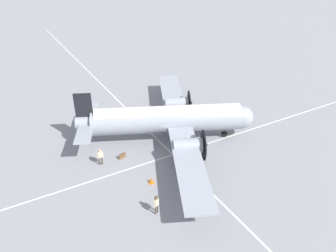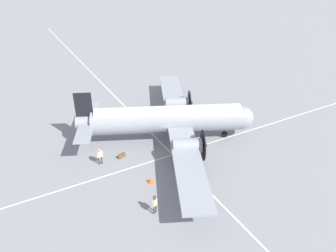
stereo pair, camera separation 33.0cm
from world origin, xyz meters
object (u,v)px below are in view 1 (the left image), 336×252
Objects in this scene: airliner_main at (172,119)px; suitcase_near_door at (124,155)px; crew_foreground at (156,203)px; passenger_boarding at (100,155)px; traffic_cone at (151,180)px; suitcase_upright_spare at (121,157)px.

suitcase_near_door is (-5.94, -0.56, -2.31)m from airliner_main.
crew_foreground is 3.43× the size of suitcase_near_door.
passenger_boarding is 2.75× the size of traffic_cone.
suitcase_upright_spare is at bearing -154.54° from suitcase_near_door.
crew_foreground is 3.91m from traffic_cone.
suitcase_near_door is at bearing 25.46° from suitcase_upright_spare.
passenger_boarding is (-8.36, -0.65, -1.46)m from airliner_main.
airliner_main is 8.51m from passenger_boarding.
passenger_boarding reaches higher than traffic_cone.
suitcase_near_door is at bearing 63.09° from crew_foreground.
passenger_boarding is 5.81m from traffic_cone.
crew_foreground reaches higher than suitcase_near_door.
passenger_boarding is at bearing 121.51° from traffic_cone.
suitcase_upright_spare is at bearing -149.09° from airliner_main.
airliner_main reaches higher than suitcase_near_door.
passenger_boarding is 3.20× the size of suitcase_upright_spare.
suitcase_near_door is 0.78× the size of traffic_cone.
passenger_boarding is at bearing 79.15° from crew_foreground.
traffic_cone is at bearing 47.43° from crew_foreground.
crew_foreground is at bearing -92.52° from suitcase_upright_spare.
airliner_main is 6.40m from suitcase_near_door.
suitcase_near_door is at bearing -150.43° from airliner_main.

